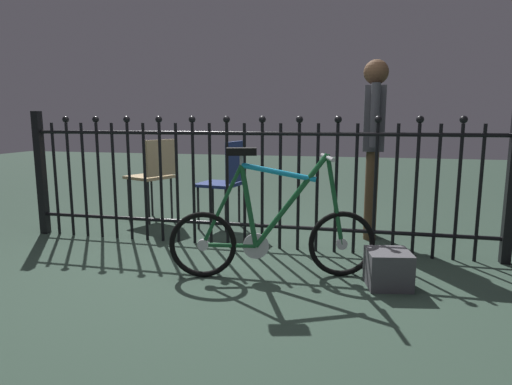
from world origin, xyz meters
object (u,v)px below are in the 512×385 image
object	(u,v)px
chair_tan	(154,171)
display_crate	(388,269)
person_visitor	(373,134)
bicycle	(272,232)
chair_navy	(226,177)

from	to	relation	value
chair_tan	display_crate	distance (m)	2.74
person_visitor	chair_tan	bearing A→B (deg)	175.79
chair_tan	display_crate	bearing A→B (deg)	-31.10
bicycle	chair_tan	size ratio (longest dim) A/B	1.59
bicycle	chair_navy	world-z (taller)	bicycle
bicycle	person_visitor	world-z (taller)	person_visitor
bicycle	chair_navy	distance (m)	1.46
chair_navy	person_visitor	xyz separation A→B (m)	(1.40, -0.03, 0.43)
bicycle	chair_tan	distance (m)	2.09
bicycle	person_visitor	bearing A→B (deg)	60.79
chair_navy	chair_tan	world-z (taller)	chair_tan
chair_navy	chair_tan	size ratio (longest dim) A/B	1.00
chair_tan	person_visitor	distance (m)	2.27
chair_navy	display_crate	size ratio (longest dim) A/B	3.20
chair_tan	person_visitor	world-z (taller)	person_visitor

